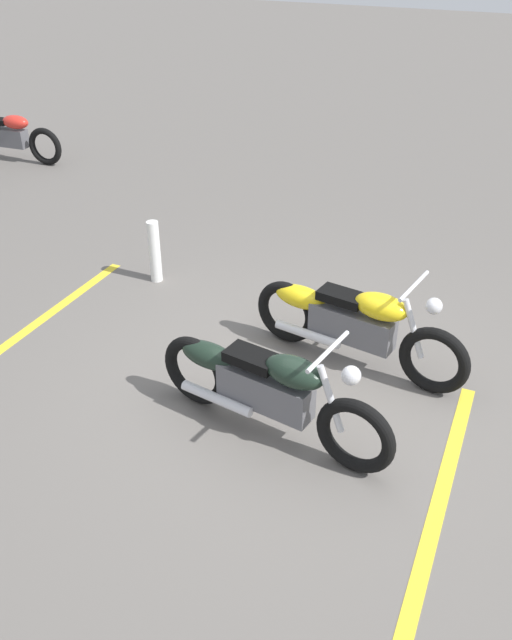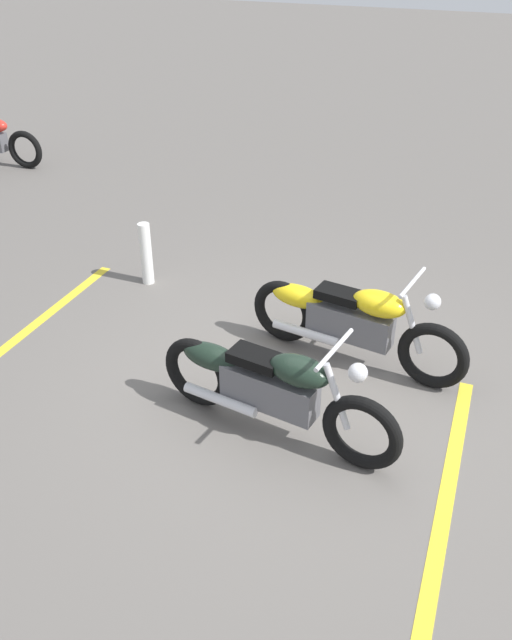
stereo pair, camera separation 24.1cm
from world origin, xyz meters
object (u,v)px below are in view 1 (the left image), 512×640
motorcycle_bright_foreground (351,322)px  motorcycle_row_far_left (5,135)px  bollard_post (155,252)px  motorcycle_dark_foreground (264,387)px

motorcycle_bright_foreground → motorcycle_row_far_left: size_ratio=1.03×
motorcycle_row_far_left → bollard_post: bearing=-34.4°
motorcycle_bright_foreground → motorcycle_row_far_left: 8.34m
motorcycle_dark_foreground → motorcycle_bright_foreground: bearing=83.8°
motorcycle_row_far_left → motorcycle_bright_foreground: bearing=-29.3°
motorcycle_bright_foreground → bollard_post: bearing=174.3°
motorcycle_bright_foreground → motorcycle_dark_foreground: (0.30, 1.28, 0.00)m
motorcycle_dark_foreground → bollard_post: 3.02m
motorcycle_dark_foreground → motorcycle_row_far_left: size_ratio=1.03×
motorcycle_row_far_left → bollard_post: motorcycle_row_far_left is taller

